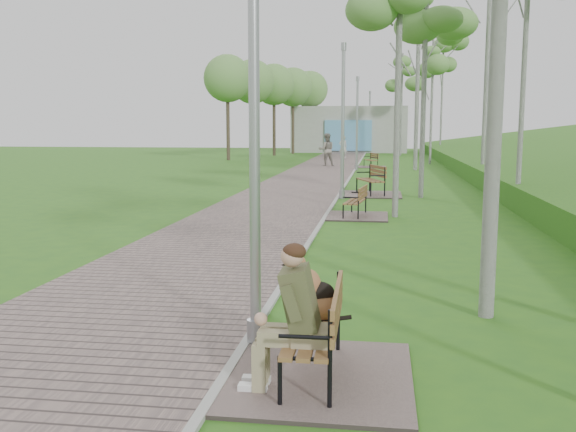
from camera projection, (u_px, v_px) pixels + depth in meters
The scene contains 19 objects.
ground at pixel (252, 334), 7.34m from camera, with size 120.00×120.00×0.00m, color #2C5F1D.
walkway at pixel (310, 178), 28.65m from camera, with size 3.50×67.00×0.04m, color #62534F.
kerb at pixel (349, 179), 28.40m from camera, with size 0.10×67.00×0.05m, color #999993.
building_north at pixel (350, 129), 57.21m from camera, with size 10.00×5.20×4.00m.
bench_main at pixel (306, 335), 5.98m from camera, with size 1.80×2.00×1.57m.
bench_second at pixel (355, 210), 16.71m from camera, with size 1.63×1.81×1.00m.
bench_third at pixel (370, 188), 21.96m from camera, with size 2.04×2.27×1.25m.
bench_far at pixel (371, 164), 36.42m from camera, with size 1.63×1.81×1.00m.
lamp_post_near at pixel (254, 129), 6.65m from camera, with size 0.19×0.19×5.00m.
lamp_post_second at pixel (343, 127), 20.56m from camera, with size 0.19×0.19×4.96m.
lamp_post_third at pixel (357, 127), 33.82m from camera, with size 0.19×0.19×4.90m.
lamp_post_far at pixel (369, 124), 56.44m from camera, with size 0.21×0.21×5.34m.
pedestrian_near at pixel (343, 147), 45.66m from camera, with size 0.60×0.39×1.64m, color silver.
pedestrian_far at pixel (327, 150), 37.29m from camera, with size 0.93×0.72×1.91m, color gray.
birch_mid_c at pixel (426, 8), 20.34m from camera, with size 2.30×2.30×7.74m.
birch_far_b at pixel (419, 26), 33.17m from camera, with size 2.81×2.81×9.50m.
birch_far_c at pixel (433, 63), 38.48m from camera, with size 2.26×2.26×7.72m.
birch_distant_a at pixel (402, 72), 49.57m from camera, with size 2.44×2.44×8.18m.
birch_distant_b at pixel (443, 55), 49.11m from camera, with size 2.49×2.49×9.81m.
Camera 1 is at (1.43, -6.94, 2.38)m, focal length 40.00 mm.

